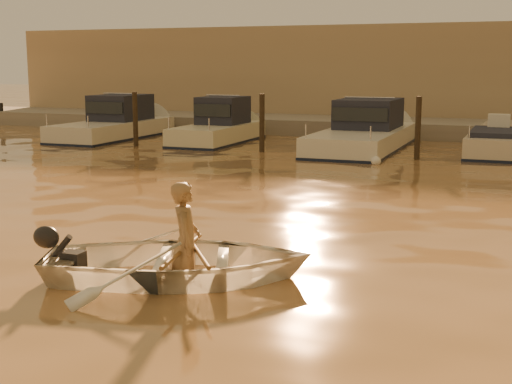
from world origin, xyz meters
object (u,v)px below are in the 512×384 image
at_px(moored_boat_0, 113,123).
at_px(moored_boat_1, 218,126).
at_px(moored_boat_3, 496,148).
at_px(waterfront_building, 465,77).
at_px(dinghy, 179,261).
at_px(person, 186,242).
at_px(moored_boat_2, 364,131).

relative_size(moored_boat_0, moored_boat_1, 1.21).
relative_size(moored_boat_0, moored_boat_3, 1.35).
xyz_separation_m(moored_boat_1, waterfront_building, (8.16, 11.00, 1.77)).
height_order(moored_boat_0, moored_boat_1, same).
distance_m(dinghy, moored_boat_1, 17.87).
xyz_separation_m(dinghy, moored_boat_3, (3.45, 16.51, -0.04)).
height_order(dinghy, person, person).
bearing_deg(moored_boat_0, moored_boat_2, 0.00).
bearing_deg(moored_boat_1, moored_boat_3, 0.00).
relative_size(dinghy, person, 2.22).
bearing_deg(moored_boat_0, moored_boat_1, 0.00).
distance_m(dinghy, person, 0.29).
bearing_deg(moored_boat_2, person, -85.93).
xyz_separation_m(moored_boat_2, waterfront_building, (2.43, 11.00, 1.77)).
distance_m(moored_boat_2, moored_boat_3, 4.55).
xyz_separation_m(person, moored_boat_2, (-1.17, 16.47, 0.08)).
distance_m(moored_boat_0, moored_boat_1, 4.71).
distance_m(person, waterfront_building, 27.57).
distance_m(moored_boat_3, waterfront_building, 11.41).
xyz_separation_m(dinghy, person, (0.09, 0.04, 0.28)).
xyz_separation_m(moored_boat_1, moored_boat_3, (10.27, 0.00, -0.40)).
bearing_deg(moored_boat_1, person, -67.25).
bearing_deg(moored_boat_3, waterfront_building, 100.83).
bearing_deg(moored_boat_1, moored_boat_0, 180.00).
bearing_deg(waterfront_building, moored_boat_1, -126.58).
bearing_deg(dinghy, moored_boat_1, 0.29).
height_order(moored_boat_1, waterfront_building, waterfront_building).
distance_m(dinghy, moored_boat_2, 16.55).
relative_size(moored_boat_1, moored_boat_3, 1.12).
height_order(dinghy, moored_boat_3, moored_boat_3).
relative_size(moored_boat_0, waterfront_building, 0.16).
bearing_deg(moored_boat_2, dinghy, -86.26).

